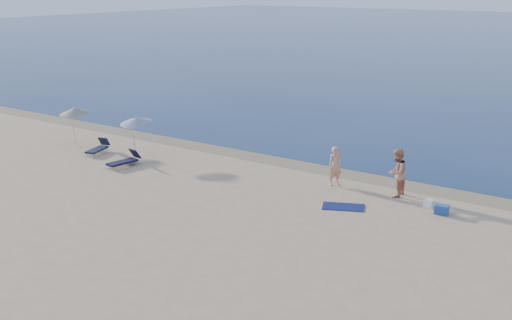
% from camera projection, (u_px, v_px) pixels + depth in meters
% --- Properties ---
extents(wet_sand_strip, '(240.00, 1.60, 0.00)m').
position_uv_depth(wet_sand_strip, '(314.00, 167.00, 29.72)').
color(wet_sand_strip, '#847254').
rests_on(wet_sand_strip, ground).
extents(person_left, '(0.69, 0.73, 1.67)m').
position_uv_depth(person_left, '(335.00, 166.00, 26.95)').
color(person_left, tan).
rests_on(person_left, ground).
extents(person_right, '(0.78, 0.98, 1.95)m').
position_uv_depth(person_right, '(397.00, 173.00, 25.53)').
color(person_right, tan).
rests_on(person_right, ground).
extents(beach_towel, '(1.81, 1.46, 0.03)m').
position_uv_depth(beach_towel, '(343.00, 207.00, 24.53)').
color(beach_towel, '#0E134A').
rests_on(beach_towel, ground).
extents(white_bag, '(0.40, 0.36, 0.31)m').
position_uv_depth(white_bag, '(429.00, 204.00, 24.47)').
color(white_bag, white).
rests_on(white_bag, ground).
extents(blue_cooler, '(0.52, 0.40, 0.35)m').
position_uv_depth(blue_cooler, '(442.00, 210.00, 23.76)').
color(blue_cooler, '#1D48A1').
rests_on(blue_cooler, ground).
extents(umbrella_near, '(1.73, 1.75, 2.09)m').
position_uv_depth(umbrella_near, '(136.00, 120.00, 31.15)').
color(umbrella_near, silver).
rests_on(umbrella_near, ground).
extents(umbrella_far, '(1.58, 1.60, 2.10)m').
position_uv_depth(umbrella_far, '(75.00, 111.00, 33.29)').
color(umbrella_far, silver).
rests_on(umbrella_far, ground).
extents(lounger_left, '(0.93, 1.65, 0.69)m').
position_uv_depth(lounger_left, '(98.00, 148.00, 32.13)').
color(lounger_left, '#151E3A').
rests_on(lounger_left, ground).
extents(lounger_right, '(0.77, 1.72, 0.73)m').
position_uv_depth(lounger_right, '(125.00, 161.00, 29.86)').
color(lounger_right, black).
rests_on(lounger_right, ground).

